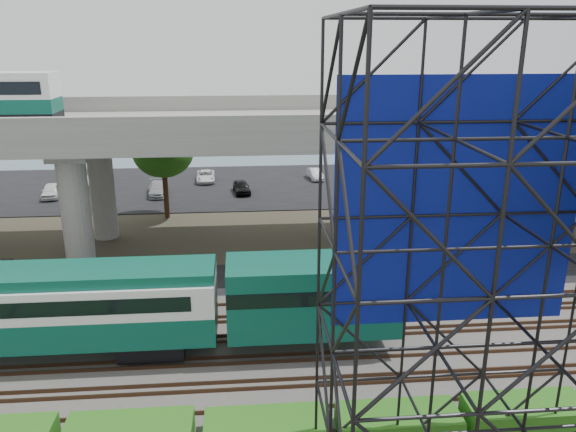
{
  "coord_description": "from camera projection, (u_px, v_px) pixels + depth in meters",
  "views": [
    {
      "loc": [
        0.32,
        -21.76,
        14.46
      ],
      "look_at": [
        2.69,
        6.0,
        5.6
      ],
      "focal_mm": 35.0,
      "sensor_mm": 36.0,
      "label": 1
    }
  ],
  "objects": [
    {
      "name": "ground",
      "position": [
        240.0,
        377.0,
        25.02
      ],
      "size": [
        140.0,
        140.0,
        0.0
      ],
      "primitive_type": "plane",
      "color": "#474233",
      "rests_on": "ground"
    },
    {
      "name": "ballast_bed",
      "position": [
        239.0,
        352.0,
        26.89
      ],
      "size": [
        90.0,
        12.0,
        0.2
      ],
      "primitive_type": "cube",
      "color": "slate",
      "rests_on": "ground"
    },
    {
      "name": "service_road",
      "position": [
        239.0,
        280.0,
        34.98
      ],
      "size": [
        90.0,
        5.0,
        0.08
      ],
      "primitive_type": "cube",
      "color": "black",
      "rests_on": "ground"
    },
    {
      "name": "parking_lot",
      "position": [
        239.0,
        186.0,
        57.29
      ],
      "size": [
        90.0,
        18.0,
        0.08
      ],
      "primitive_type": "cube",
      "color": "black",
      "rests_on": "ground"
    },
    {
      "name": "harbor_water",
      "position": [
        238.0,
        146.0,
        78.19
      ],
      "size": [
        140.0,
        40.0,
        0.03
      ],
      "primitive_type": "cube",
      "color": "slate",
      "rests_on": "ground"
    },
    {
      "name": "rail_tracks",
      "position": [
        239.0,
        348.0,
        26.84
      ],
      "size": [
        90.0,
        9.52,
        0.16
      ],
      "color": "#472D1E",
      "rests_on": "ballast_bed"
    },
    {
      "name": "commuter_train",
      "position": [
        52.0,
        306.0,
        25.37
      ],
      "size": [
        29.3,
        3.06,
        4.3
      ],
      "color": "black",
      "rests_on": "rail_tracks"
    },
    {
      "name": "overpass",
      "position": [
        217.0,
        135.0,
        37.62
      ],
      "size": [
        80.0,
        12.0,
        12.4
      ],
      "color": "#9E9B93",
      "rests_on": "ground"
    },
    {
      "name": "scaffold_tower",
      "position": [
        492.0,
        298.0,
        15.77
      ],
      "size": [
        9.36,
        6.36,
        15.0
      ],
      "color": "black",
      "rests_on": "ground"
    },
    {
      "name": "hedge_strip",
      "position": [
        267.0,
        430.0,
        20.85
      ],
      "size": [
        34.6,
        1.8,
        1.2
      ],
      "color": "#246116",
      "rests_on": "ground"
    },
    {
      "name": "trees",
      "position": [
        168.0,
        174.0,
        38.31
      ],
      "size": [
        40.94,
        16.94,
        7.69
      ],
      "color": "#382314",
      "rests_on": "ground"
    },
    {
      "name": "suv",
      "position": [
        3.0,
        272.0,
        34.24
      ],
      "size": [
        5.58,
        3.37,
        1.45
      ],
      "primitive_type": "imported",
      "rotation": [
        0.0,
        0.0,
        1.77
      ],
      "color": "black",
      "rests_on": "service_road"
    },
    {
      "name": "parked_cars",
      "position": [
        241.0,
        181.0,
        56.55
      ],
      "size": [
        35.27,
        9.71,
        1.28
      ],
      "color": "white",
      "rests_on": "parking_lot"
    }
  ]
}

